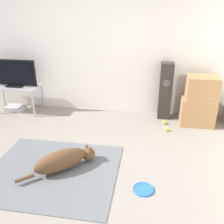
{
  "coord_description": "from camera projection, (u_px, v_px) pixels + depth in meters",
  "views": [
    {
      "loc": [
        1.21,
        -2.46,
        1.99
      ],
      "look_at": [
        0.66,
        0.97,
        0.45
      ],
      "focal_mm": 40.0,
      "sensor_mm": 36.0,
      "label": 1
    }
  ],
  "objects": [
    {
      "name": "ground_plane",
      "position": [
        50.0,
        171.0,
        3.2
      ],
      "size": [
        12.0,
        12.0,
        0.0
      ],
      "primitive_type": "plane",
      "color": "gray"
    },
    {
      "name": "wall_back",
      "position": [
        86.0,
        44.0,
        4.57
      ],
      "size": [
        8.0,
        0.06,
        2.55
      ],
      "color": "silver",
      "rests_on": "ground_plane"
    },
    {
      "name": "area_rug",
      "position": [
        53.0,
        171.0,
        3.19
      ],
      "size": [
        1.64,
        1.41,
        0.01
      ],
      "color": "slate",
      "rests_on": "ground_plane"
    },
    {
      "name": "dog",
      "position": [
        64.0,
        160.0,
        3.17
      ],
      "size": [
        0.82,
        0.75,
        0.27
      ],
      "color": "brown",
      "rests_on": "area_rug"
    },
    {
      "name": "frisbee",
      "position": [
        143.0,
        189.0,
        2.87
      ],
      "size": [
        0.24,
        0.24,
        0.03
      ],
      "color": "blue",
      "rests_on": "ground_plane"
    },
    {
      "name": "cardboard_box_lower",
      "position": [
        197.0,
        111.0,
        4.36
      ],
      "size": [
        0.57,
        0.44,
        0.47
      ],
      "color": "#A87A4C",
      "rests_on": "ground_plane"
    },
    {
      "name": "cardboard_box_upper",
      "position": [
        202.0,
        88.0,
        4.17
      ],
      "size": [
        0.51,
        0.39,
        0.39
      ],
      "color": "#A87A4C",
      "rests_on": "cardboard_box_lower"
    },
    {
      "name": "floor_speaker",
      "position": [
        165.0,
        91.0,
        4.49
      ],
      "size": [
        0.22,
        0.23,
        1.03
      ],
      "color": "#2D2823",
      "rests_on": "ground_plane"
    },
    {
      "name": "tv_stand",
      "position": [
        16.0,
        90.0,
        4.79
      ],
      "size": [
        0.91,
        0.48,
        0.51
      ],
      "color": "#A8A8AD",
      "rests_on": "ground_plane"
    },
    {
      "name": "tv",
      "position": [
        13.0,
        73.0,
        4.66
      ],
      "size": [
        0.87,
        0.2,
        0.51
      ],
      "color": "black",
      "rests_on": "tv_stand"
    },
    {
      "name": "tennis_ball_by_boxes",
      "position": [
        167.0,
        129.0,
        4.17
      ],
      "size": [
        0.07,
        0.07,
        0.07
      ],
      "color": "#C6E033",
      "rests_on": "ground_plane"
    },
    {
      "name": "tennis_ball_near_speaker",
      "position": [
        164.0,
        123.0,
        4.4
      ],
      "size": [
        0.07,
        0.07,
        0.07
      ],
      "color": "#C6E033",
      "rests_on": "ground_plane"
    },
    {
      "name": "game_console",
      "position": [
        15.0,
        108.0,
        4.97
      ],
      "size": [
        0.35,
        0.26,
        0.09
      ],
      "color": "#B7B7BC",
      "rests_on": "ground_plane"
    }
  ]
}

